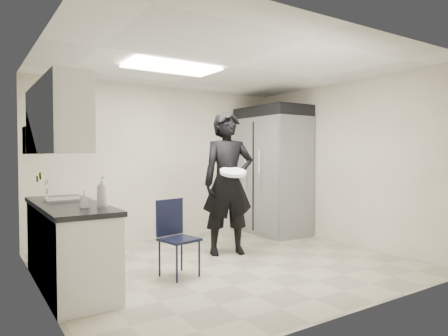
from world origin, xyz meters
TOP-DOWN VIEW (x-y plane):
  - floor at (0.00, 0.00)m, footprint 4.50×4.50m
  - ceiling at (0.00, 0.00)m, footprint 4.50×4.50m
  - back_wall at (0.00, 2.00)m, footprint 4.50×0.00m
  - left_wall at (-2.25, 0.00)m, footprint 0.00×4.00m
  - right_wall at (2.25, 0.00)m, footprint 0.00×4.00m
  - ceiling_panel at (-0.60, 0.40)m, footprint 1.20×0.60m
  - lower_counter at (-1.95, 0.20)m, footprint 0.60×1.90m
  - countertop at (-1.95, 0.20)m, footprint 0.64×1.95m
  - sink at (-1.93, 0.45)m, footprint 0.42×0.40m
  - faucet at (-2.13, 0.45)m, footprint 0.02×0.02m
  - upper_cabinets at (-2.08, 0.20)m, footprint 0.35×1.80m
  - towel_dispenser at (-2.14, 1.35)m, footprint 0.22×0.30m
  - notice_sticker_left at (-2.24, 0.10)m, footprint 0.00×0.12m
  - notice_sticker_right at (-2.24, 0.30)m, footprint 0.00×0.12m
  - commercial_fridge at (1.83, 1.27)m, footprint 0.80×1.35m
  - fridge_compressor at (1.83, 1.27)m, footprint 0.80×1.35m
  - folding_chair at (-0.79, -0.16)m, footprint 0.46×0.46m
  - man_tuxedo at (0.29, 0.42)m, footprint 0.87×0.70m
  - bucket_lid at (0.22, 0.18)m, footprint 0.46×0.46m
  - soap_bottle_a at (-1.73, -0.33)m, footprint 0.13×0.13m
  - soap_bottle_b at (-1.89, -0.27)m, footprint 0.08×0.08m

SIDE VIEW (x-z plane):
  - floor at x=0.00m, z-range 0.00..0.00m
  - lower_counter at x=-1.95m, z-range 0.00..0.86m
  - folding_chair at x=-0.79m, z-range 0.00..0.88m
  - sink at x=-1.93m, z-range 0.80..0.94m
  - countertop at x=-1.95m, z-range 0.86..0.91m
  - soap_bottle_b at x=-1.89m, z-range 0.91..1.08m
  - faucet at x=-2.13m, z-range 0.90..1.14m
  - man_tuxedo at x=0.29m, z-range 0.00..2.05m
  - commercial_fridge at x=1.83m, z-range 0.00..2.10m
  - soap_bottle_a at x=-1.73m, z-range 0.91..1.22m
  - notice_sticker_right at x=-2.24m, z-range 1.15..1.21m
  - bucket_lid at x=0.22m, z-range 1.17..1.22m
  - notice_sticker_left at x=-2.24m, z-range 1.19..1.25m
  - back_wall at x=0.00m, z-range -0.95..3.55m
  - left_wall at x=-2.25m, z-range -0.70..3.30m
  - right_wall at x=2.25m, z-range -0.70..3.30m
  - towel_dispenser at x=-2.14m, z-range 1.45..1.80m
  - upper_cabinets at x=-2.08m, z-range 1.45..2.20m
  - fridge_compressor at x=1.83m, z-range 2.10..2.30m
  - ceiling_panel at x=-0.60m, z-range 2.56..2.58m
  - ceiling at x=0.00m, z-range 2.60..2.60m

